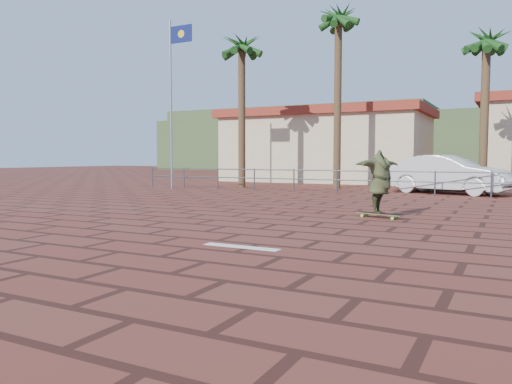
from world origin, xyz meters
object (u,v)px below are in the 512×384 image
skateboarder (380,182)px  car_silver (439,175)px  longboard (379,214)px  car_white (448,174)px

skateboarder → car_silver: skateboarder is taller
skateboarder → car_silver: bearing=16.1°
longboard → car_silver: (-0.16, 12.07, 0.60)m
skateboarder → car_white: (0.51, 9.69, -0.11)m
longboard → car_white: car_white is taller
skateboarder → longboard: bearing=0.0°
longboard → car_white: size_ratio=0.26×
longboard → skateboarder: size_ratio=0.64×
car_white → skateboarder: bearing=-165.8°
car_silver → car_white: size_ratio=0.84×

